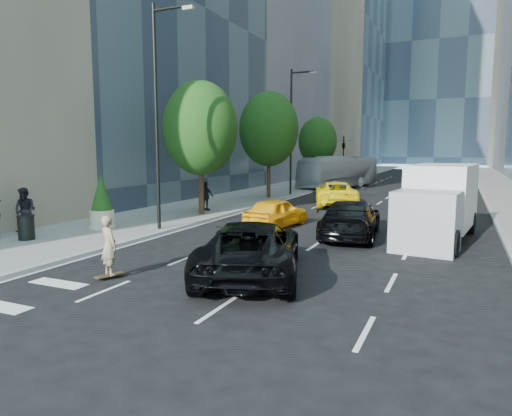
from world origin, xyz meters
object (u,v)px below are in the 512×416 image
at_px(skateboarder, 109,249).
at_px(black_sedan_mercedes, 350,219).
at_px(city_bus, 339,172).
at_px(trash_can, 26,228).
at_px(black_sedan_lincoln, 251,248).
at_px(planter_shrub, 102,202).
at_px(box_truck, 438,203).

bearing_deg(skateboarder, black_sedan_mercedes, -97.51).
height_order(city_bus, trash_can, city_bus).
xyz_separation_m(skateboarder, black_sedan_lincoln, (3.70, 2.00, -0.04)).
bearing_deg(black_sedan_lincoln, trash_can, -21.83).
distance_m(black_sedan_lincoln, black_sedan_mercedes, 7.39).
xyz_separation_m(trash_can, planter_shrub, (0.94, 3.34, 0.75)).
height_order(skateboarder, planter_shrub, planter_shrub).
height_order(black_sedan_lincoln, box_truck, box_truck).
bearing_deg(planter_shrub, trash_can, -105.64).
relative_size(trash_can, planter_shrub, 0.37).
distance_m(skateboarder, black_sedan_mercedes, 10.57).
distance_m(black_sedan_lincoln, city_bus, 32.97).
height_order(skateboarder, box_truck, box_truck).
xyz_separation_m(city_bus, trash_can, (-5.11, -31.88, -0.96)).
bearing_deg(city_bus, box_truck, -51.30).
xyz_separation_m(box_truck, planter_shrub, (-14.36, -4.10, -0.23)).
bearing_deg(planter_shrub, black_sedan_mercedes, 16.63).
relative_size(skateboarder, city_bus, 0.16).
relative_size(black_sedan_lincoln, planter_shrub, 2.34).
distance_m(city_bus, box_truck, 26.47).
relative_size(black_sedan_mercedes, city_bus, 0.49).
bearing_deg(box_truck, black_sedan_lincoln, -113.93).
bearing_deg(trash_can, skateboarder, -21.60).
bearing_deg(skateboarder, black_sedan_lincoln, -130.18).
height_order(skateboarder, city_bus, city_bus).
bearing_deg(planter_shrub, city_bus, 81.68).
bearing_deg(black_sedan_mercedes, city_bus, -81.20).
height_order(black_sedan_lincoln, planter_shrub, planter_shrub).
xyz_separation_m(skateboarder, planter_shrub, (-5.77, 6.00, 0.50)).
bearing_deg(black_sedan_lincoln, skateboarder, 10.17).
bearing_deg(planter_shrub, black_sedan_lincoln, -22.89).
bearing_deg(skateboarder, trash_can, -0.17).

